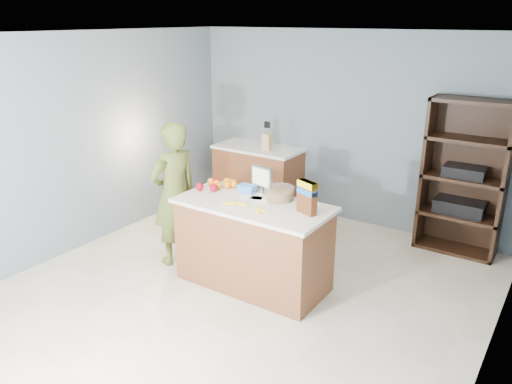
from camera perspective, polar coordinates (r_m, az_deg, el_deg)
The scene contains 15 objects.
floor at distance 5.10m, azimuth -2.23°, elevation -11.76°, with size 4.50×5.00×0.02m, color beige.
walls at distance 4.48m, azimuth -2.51°, elevation 6.64°, with size 4.52×5.02×2.51m.
counter_peninsula at distance 5.12m, azimuth -0.31°, elevation -6.34°, with size 1.56×0.76×0.90m.
back_cabinet at distance 7.20m, azimuth 0.24°, elevation 1.71°, with size 1.24×0.62×0.90m.
shelving_unit at distance 6.22m, azimuth 22.71°, elevation 1.27°, with size 0.90×0.40×1.80m.
person at distance 5.54m, azimuth -9.32°, elevation -0.23°, with size 0.58×0.38×1.60m, color #4E5923.
knife_block at distance 6.92m, azimuth 1.28°, elevation 5.85°, with size 0.12×0.10×0.31m.
envelopes at distance 5.05m, azimuth 0.00°, elevation -0.72°, with size 0.33×0.18×0.00m.
bananas at distance 4.78m, azimuth -1.00°, elevation -1.67°, with size 0.52×0.16×0.04m.
apples at distance 5.33m, azimuth -5.28°, elevation 0.75°, with size 0.23×0.32×0.09m.
oranges at distance 5.40m, azimuth -3.59°, elevation 1.02°, with size 0.34×0.25×0.08m.
blue_carton at distance 5.22m, azimuth -1.05°, elevation 0.40°, with size 0.18×0.12×0.08m, color blue.
salad_bowl at distance 5.01m, azimuth 2.70°, elevation -0.23°, with size 0.30×0.30×0.13m.
tv at distance 5.17m, azimuth 0.66°, elevation 1.61°, with size 0.28×0.12×0.28m.
cereal_box at distance 4.63m, azimuth 5.85°, elevation -0.32°, with size 0.22×0.15×0.31m.
Camera 1 is at (2.59, -3.52, 2.64)m, focal length 35.00 mm.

